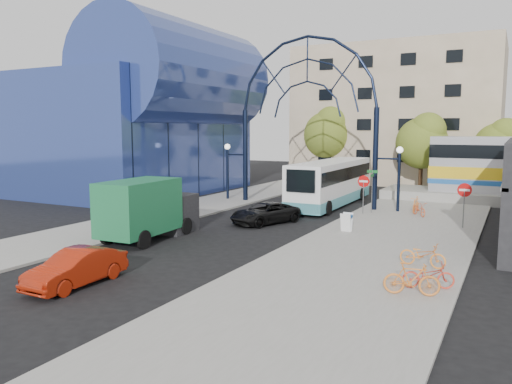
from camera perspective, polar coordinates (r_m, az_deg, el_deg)
The scene contains 22 objects.
ground at distance 24.30m, azimuth -6.88°, elevation -6.06°, with size 120.00×120.00×0.00m, color black.
sidewalk_east at distance 24.69m, azimuth 14.25°, elevation -5.87°, with size 8.00×56.00×0.12m, color gray.
plaza_west at distance 32.81m, azimuth -10.30°, elevation -2.56°, with size 5.00×50.00×0.12m, color gray.
gateway_arch at distance 36.18m, azimuth 5.85°, elevation 11.92°, with size 13.64×0.44×12.10m.
stop_sign at distance 32.81m, azimuth 12.19°, elevation 0.81°, with size 0.80×0.07×2.50m.
do_not_enter_sign at distance 29.76m, azimuth 22.71°, elevation -0.26°, with size 0.76×0.07×2.48m.
street_name_sign at distance 33.27m, azimuth 13.14°, elevation 1.10°, with size 0.70×0.70×2.80m.
sandwich_board at distance 27.04m, azimuth 10.32°, elevation -3.16°, with size 0.55×0.61×0.99m.
transit_hall at distance 44.90m, azimuth -12.32°, elevation 8.49°, with size 16.50×18.00×14.50m.
apartment_block at distance 55.63m, azimuth 15.95°, elevation 8.41°, with size 20.00×12.10×14.00m.
tree_north_a at distance 45.97m, azimuth 18.58°, elevation 5.64°, with size 4.48×4.48×7.00m.
tree_north_b at distance 52.33m, azimuth 8.39°, elevation 6.80°, with size 5.12×5.12×8.00m.
tree_north_c at distance 47.41m, azimuth 26.15°, elevation 4.92°, with size 4.16×4.16×6.50m.
city_bus at distance 36.90m, azimuth 8.59°, elevation 1.12°, with size 2.87×11.86×3.25m.
green_truck at distance 25.79m, azimuth -12.11°, elevation -1.93°, with size 2.61×6.18×3.07m.
black_suv at distance 29.50m, azimuth 1.04°, elevation -2.43°, with size 2.05×4.44×1.23m, color black.
red_sedan at distance 19.06m, azimuth -19.84°, elevation -8.15°, with size 1.36×3.91×1.29m, color #9F1D09.
bike_near_a at distance 33.10m, azimuth 18.16°, elevation -1.84°, with size 0.58×1.67×0.88m, color #E2582D.
bike_near_b at distance 34.28m, azimuth 17.80°, elevation -1.39°, with size 0.49×1.73×1.04m, color orange.
bike_far_a at distance 20.98m, azimuth 18.51°, elevation -6.82°, with size 0.64×1.83×0.96m, color orange.
bike_far_b at distance 17.35m, azimuth 17.38°, elevation -9.47°, with size 0.51×1.82×1.09m, color orange.
bike_far_c at distance 18.26m, azimuth 19.08°, elevation -8.98°, with size 0.61×1.76×0.92m, color #DD402C.
Camera 1 is at (13.48, -19.45, 5.54)m, focal length 35.00 mm.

